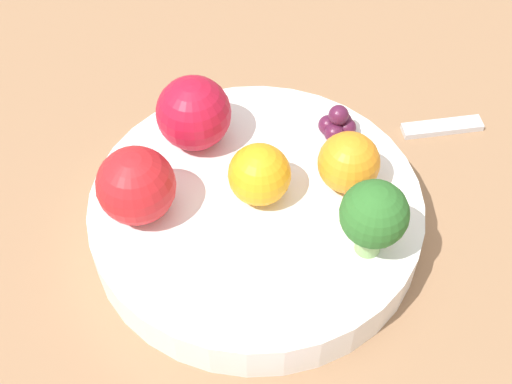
% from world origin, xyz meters
% --- Properties ---
extents(ground_plane, '(6.00, 6.00, 0.00)m').
position_xyz_m(ground_plane, '(0.00, 0.00, 0.00)').
color(ground_plane, gray).
extents(table_surface, '(1.20, 1.20, 0.02)m').
position_xyz_m(table_surface, '(0.00, 0.00, 0.01)').
color(table_surface, '#936D4C').
rests_on(table_surface, ground_plane).
extents(bowl, '(0.26, 0.26, 0.04)m').
position_xyz_m(bowl, '(0.00, 0.00, 0.04)').
color(bowl, white).
rests_on(bowl, table_surface).
extents(broccoli, '(0.05, 0.05, 0.07)m').
position_xyz_m(broccoli, '(0.01, 0.09, 0.10)').
color(broccoli, '#8CB76B').
rests_on(broccoli, bowl).
extents(apple_red, '(0.06, 0.06, 0.06)m').
position_xyz_m(apple_red, '(0.05, -0.08, 0.09)').
color(apple_red, red).
rests_on(apple_red, bowl).
extents(apple_green, '(0.06, 0.06, 0.06)m').
position_xyz_m(apple_green, '(-0.04, -0.07, 0.09)').
color(apple_green, '#B7142D').
rests_on(apple_green, bowl).
extents(orange_front, '(0.05, 0.05, 0.05)m').
position_xyz_m(orange_front, '(-0.01, -0.00, 0.08)').
color(orange_front, orange).
rests_on(orange_front, bowl).
extents(orange_back, '(0.05, 0.05, 0.05)m').
position_xyz_m(orange_back, '(-0.05, 0.06, 0.08)').
color(orange_back, orange).
rests_on(orange_back, bowl).
extents(grape_cluster, '(0.03, 0.03, 0.03)m').
position_xyz_m(grape_cluster, '(-0.09, 0.03, 0.07)').
color(grape_cluster, '#511938').
rests_on(grape_cluster, bowl).
extents(spoon, '(0.06, 0.07, 0.01)m').
position_xyz_m(spoon, '(-0.17, 0.11, 0.02)').
color(spoon, silver).
rests_on(spoon, table_surface).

